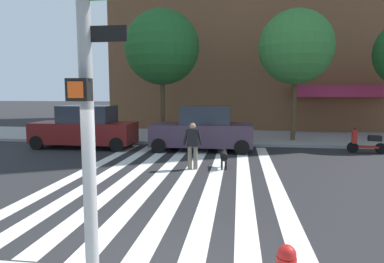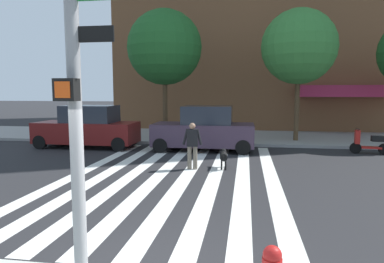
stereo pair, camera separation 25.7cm
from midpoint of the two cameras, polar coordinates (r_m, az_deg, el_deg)
name	(u,v)px [view 1 (the left image)]	position (r m, az deg, el deg)	size (l,w,h in m)	color
ground_plane	(197,176)	(11.24, 0.12, -7.38)	(160.00, 160.00, 0.00)	#232326
sidewalk_far	(216,137)	(20.30, 3.60, -0.85)	(80.00, 6.00, 0.15)	gray
crosswalk_stripes	(174,175)	(11.36, -3.61, -7.22)	(6.75, 11.93, 0.01)	silver
traffic_light_pole	(83,28)	(4.72, -19.22, 15.96)	(0.74, 0.46, 5.80)	gray
parked_car_near_curb	(85,128)	(17.44, -17.73, 0.56)	(4.93, 1.98, 2.05)	maroon
parked_car_behind_first	(203,130)	(15.85, 1.34, 0.28)	(4.62, 2.05, 2.07)	#3B2B3D
parked_scooter	(367,143)	(16.93, 26.66, -1.68)	(1.63, 0.52, 1.11)	black
street_tree_nearest	(162,47)	(19.08, -5.39, 13.72)	(4.03, 4.03, 6.95)	#4C3823
street_tree_middle	(296,47)	(19.02, 16.49, 13.27)	(3.85, 3.85, 6.79)	#4C3823
pedestrian_dog_walker	(193,143)	(12.00, -0.51, -1.96)	(0.71, 0.27, 1.64)	#6B6051
dog_on_leash	(224,156)	(12.30, 4.70, -4.06)	(0.31, 1.04, 0.65)	black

